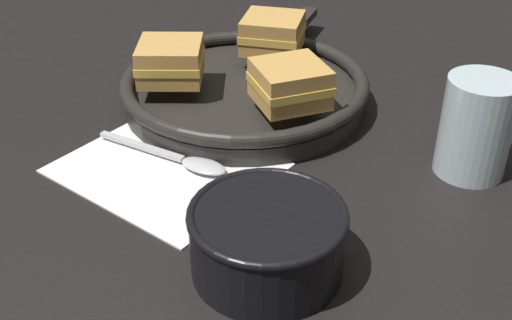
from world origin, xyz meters
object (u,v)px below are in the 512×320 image
(skillet, at_px, (245,89))
(drinking_glass, at_px, (476,127))
(sandwich_near_left, at_px, (290,84))
(sandwich_near_right, at_px, (273,33))
(sandwich_far_left, at_px, (171,61))
(soup_bowl, at_px, (267,237))
(spoon, at_px, (186,160))

(skillet, height_order, drinking_glass, drinking_glass)
(sandwich_near_left, height_order, sandwich_near_right, same)
(sandwich_near_left, xyz_separation_m, sandwich_far_left, (-0.16, -0.01, 0.00))
(drinking_glass, bearing_deg, sandwich_near_left, -175.81)
(drinking_glass, bearing_deg, soup_bowl, -117.18)
(spoon, height_order, drinking_glass, drinking_glass)
(soup_bowl, bearing_deg, drinking_glass, 62.82)
(skillet, height_order, sandwich_near_right, sandwich_near_right)
(soup_bowl, distance_m, sandwich_near_right, 0.40)
(soup_bowl, bearing_deg, sandwich_near_left, 110.19)
(soup_bowl, xyz_separation_m, skillet, (-0.16, 0.27, -0.02))
(spoon, bearing_deg, sandwich_far_left, 130.92)
(drinking_glass, bearing_deg, sandwich_near_right, 158.32)
(spoon, height_order, sandwich_far_left, sandwich_far_left)
(sandwich_near_right, relative_size, drinking_glass, 0.89)
(skillet, bearing_deg, sandwich_near_left, -27.94)
(soup_bowl, bearing_deg, spoon, 144.73)
(soup_bowl, bearing_deg, sandwich_far_left, 137.86)
(sandwich_near_left, distance_m, drinking_glass, 0.21)
(soup_bowl, distance_m, skillet, 0.32)
(sandwich_near_left, bearing_deg, soup_bowl, -69.81)
(sandwich_near_right, bearing_deg, soup_bowl, -64.68)
(sandwich_near_right, xyz_separation_m, drinking_glass, (0.29, -0.12, -0.01))
(sandwich_far_left, bearing_deg, sandwich_near_left, 3.18)
(sandwich_near_left, bearing_deg, skillet, 152.06)
(skillet, xyz_separation_m, sandwich_far_left, (-0.08, -0.05, 0.04))
(sandwich_near_right, xyz_separation_m, sandwich_far_left, (-0.07, -0.14, 0.00))
(sandwich_far_left, xyz_separation_m, drinking_glass, (0.37, 0.02, -0.01))
(drinking_glass, bearing_deg, spoon, -154.21)
(spoon, height_order, skillet, skillet)
(soup_bowl, height_order, skillet, soup_bowl)
(spoon, bearing_deg, skillet, 96.48)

